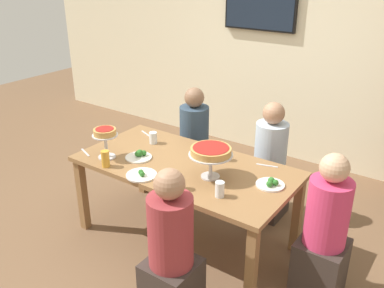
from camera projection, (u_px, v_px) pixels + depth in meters
The scene contains 22 objects.
ground_plane at pixel (186, 237), 3.80m from camera, with size 12.00×12.00×0.00m, color brown.
rear_partition at pixel (296, 44), 4.87m from camera, with size 8.00×0.12×2.80m, color beige.
dining_table at pixel (185, 173), 3.53m from camera, with size 1.84×0.94×0.74m.
television at pixel (260, 6), 4.87m from camera, with size 0.91×0.05×0.55m.
diner_head_east at pixel (324, 238), 2.98m from camera, with size 0.34×0.34×1.15m.
diner_near_right at pixel (171, 257), 2.79m from camera, with size 0.34×0.34×1.15m.
diner_far_left at pixel (194, 148), 4.39m from camera, with size 0.34×0.34×1.15m.
diner_far_right at pixel (269, 169), 3.97m from camera, with size 0.34×0.34×1.15m.
deep_dish_pizza_stand at pixel (211, 153), 3.21m from camera, with size 0.35×0.35×0.26m.
personal_pizza_stand at pixel (105, 136), 3.54m from camera, with size 0.22×0.22×0.27m.
salad_plate_near_diner at pixel (139, 155), 3.60m from camera, with size 0.23×0.23×0.07m.
salad_plate_far_diner at pixel (271, 184), 3.16m from camera, with size 0.22×0.22×0.07m.
salad_plate_spare at pixel (142, 175), 3.30m from camera, with size 0.25×0.25×0.06m.
beer_glass_amber_tall at pixel (175, 180), 3.10m from camera, with size 0.07×0.07×0.14m, color gold.
beer_glass_amber_short at pixel (105, 159), 3.43m from camera, with size 0.07×0.07×0.14m, color gold.
water_glass_clear_near at pixel (153, 138), 3.88m from camera, with size 0.07×0.07×0.11m, color white.
water_glass_clear_far at pixel (220, 189), 3.00m from camera, with size 0.07×0.07×0.12m, color white.
water_glass_clear_spare at pixel (225, 155), 3.55m from camera, with size 0.06×0.06×0.09m, color white.
cutlery_fork_near at pixel (146, 134), 4.10m from camera, with size 0.18×0.02×0.01m, color silver.
cutlery_knife_near at pixel (267, 166), 3.47m from camera, with size 0.18×0.02×0.01m, color silver.
cutlery_fork_far at pixel (85, 152), 3.71m from camera, with size 0.18×0.02×0.01m, color silver.
cutlery_knife_far at pixel (207, 149), 3.77m from camera, with size 0.18×0.02×0.01m, color silver.
Camera 1 is at (1.85, -2.52, 2.31)m, focal length 39.17 mm.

